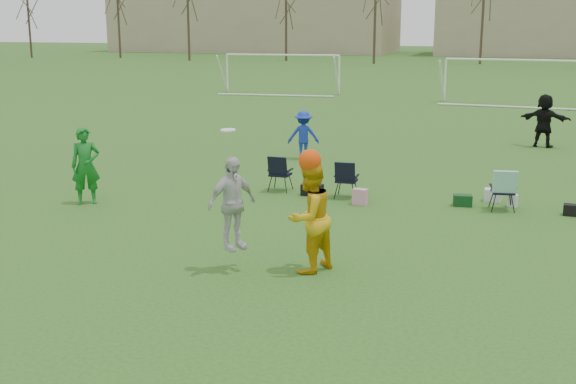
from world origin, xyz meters
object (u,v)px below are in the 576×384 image
at_px(center_contest, 286,211).
at_px(goal_mid, 513,69).
at_px(goal_left, 282,63).
at_px(fielder_black, 544,121).
at_px(fielder_blue, 303,135).
at_px(fielder_green_near, 86,166).

height_order(center_contest, goal_mid, center_contest).
distance_m(center_contest, goal_left, 33.77).
bearing_deg(goal_left, fielder_black, -51.76).
bearing_deg(fielder_black, goal_left, -32.28).
relative_size(goal_left, goal_mid, 1.00).
relative_size(fielder_blue, goal_left, 0.22).
xyz_separation_m(fielder_blue, fielder_black, (7.58, 4.95, 0.16)).
bearing_deg(goal_mid, fielder_green_near, -105.65).
height_order(fielder_green_near, fielder_blue, fielder_green_near).
distance_m(fielder_green_near, center_contest, 7.06).
distance_m(goal_left, goal_mid, 14.14).
bearing_deg(fielder_green_near, goal_mid, 35.39).
distance_m(fielder_blue, center_contest, 11.06).
bearing_deg(fielder_blue, center_contest, 87.56).
distance_m(fielder_black, center_contest, 16.32).
distance_m(fielder_green_near, goal_mid, 28.44).
distance_m(fielder_green_near, fielder_black, 16.54).
relative_size(fielder_green_near, goal_mid, 0.26).
distance_m(fielder_blue, fielder_black, 9.06).
bearing_deg(fielder_blue, goal_mid, -125.23).
xyz_separation_m(fielder_blue, center_contest, (2.88, -10.68, 0.32)).
height_order(fielder_green_near, goal_mid, goal_mid).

